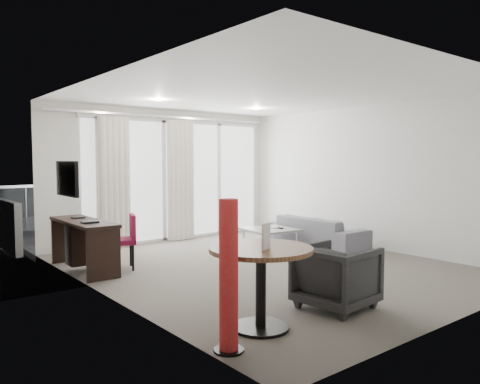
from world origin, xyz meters
TOP-DOWN VIEW (x-y plane):
  - floor at (0.00, 0.00)m, footprint 5.00×6.00m
  - ceiling at (0.00, 0.00)m, footprint 5.00×6.00m
  - wall_left at (-2.50, 0.00)m, footprint 0.00×6.00m
  - wall_right at (2.50, 0.00)m, footprint 0.00×6.00m
  - wall_front at (0.00, -3.00)m, footprint 5.00×0.00m
  - window_panel at (0.30, 2.98)m, footprint 4.00×0.02m
  - window_frame at (0.30, 2.97)m, footprint 4.10×0.06m
  - curtain_left at (-1.15, 2.82)m, footprint 0.60×0.20m
  - curtain_right at (0.25, 2.82)m, footprint 0.60×0.20m
  - curtain_track at (0.00, 2.82)m, footprint 4.80×0.04m
  - downlight_a at (-0.90, 1.60)m, footprint 0.12×0.12m
  - downlight_b at (1.20, 1.60)m, footprint 0.12×0.12m
  - desk at (-2.24, 1.46)m, footprint 0.49×1.56m
  - tv at (-2.46, 1.45)m, footprint 0.05×0.80m
  - desk_chair at (-1.79, 1.20)m, footprint 0.56×0.54m
  - round_table at (-1.77, -1.94)m, footprint 1.22×1.22m
  - menu_card at (-1.81, -2.05)m, footprint 0.13×0.06m
  - red_lamp at (-2.33, -2.17)m, footprint 0.29×0.29m
  - tub_armchair at (-0.71, -1.97)m, footprint 0.83×0.81m
  - coffee_table at (0.99, 0.97)m, footprint 0.94×0.94m
  - remote at (1.12, 0.85)m, footprint 0.09×0.16m
  - magazine at (1.13, 1.01)m, footprint 0.23×0.29m
  - sofa at (1.87, 0.62)m, footprint 0.75×1.91m
  - terrace_slab at (0.30, 4.50)m, footprint 5.60×3.00m
  - rattan_chair_a at (0.63, 4.69)m, footprint 0.74×0.74m
  - rattan_chair_b at (1.81, 4.39)m, footprint 0.74×0.74m
  - rattan_table at (1.23, 3.67)m, footprint 0.66×0.66m
  - balustrade at (0.30, 5.95)m, footprint 5.50×0.06m

SIDE VIEW (x-z plane):
  - terrace_slab at x=0.30m, z-range -0.12..0.00m
  - floor at x=0.00m, z-range 0.00..0.00m
  - coffee_table at x=0.99m, z-range 0.00..0.38m
  - rattan_table at x=1.23m, z-range 0.00..0.51m
  - sofa at x=1.87m, z-range 0.00..0.56m
  - tub_armchair at x=-0.71m, z-range 0.00..0.69m
  - remote at x=1.12m, z-range 0.35..0.37m
  - magazine at x=1.13m, z-range 0.35..0.37m
  - desk at x=-2.24m, z-range 0.00..0.73m
  - round_table at x=-1.77m, z-range 0.00..0.79m
  - desk_chair at x=-1.79m, z-range 0.00..0.81m
  - rattan_chair_a at x=0.63m, z-range 0.00..0.90m
  - rattan_chair_b at x=1.81m, z-range 0.00..0.92m
  - balustrade at x=0.30m, z-range -0.02..1.02m
  - red_lamp at x=-2.33m, z-range 0.00..1.30m
  - menu_card at x=-1.81m, z-range 0.60..0.84m
  - window_panel at x=0.30m, z-range 0.01..2.39m
  - curtain_left at x=-1.15m, z-range 0.01..2.39m
  - curtain_right at x=0.25m, z-range 0.01..2.39m
  - window_frame at x=0.30m, z-range -0.02..2.42m
  - wall_left at x=-2.50m, z-range 0.00..2.60m
  - wall_right at x=2.50m, z-range 0.00..2.60m
  - wall_front at x=0.00m, z-range 0.00..2.60m
  - tv at x=-2.46m, z-range 1.10..1.60m
  - curtain_track at x=0.00m, z-range 2.43..2.47m
  - downlight_a at x=-0.90m, z-range 2.58..2.60m
  - downlight_b at x=1.20m, z-range 2.58..2.60m
  - ceiling at x=0.00m, z-range 2.60..2.60m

